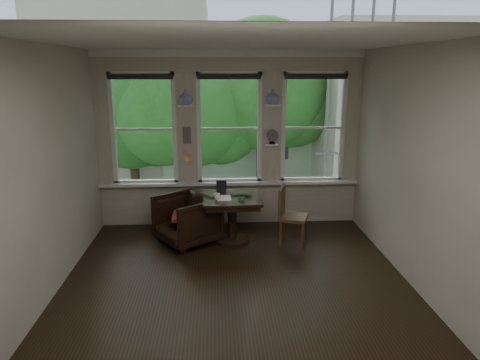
{
  "coord_description": "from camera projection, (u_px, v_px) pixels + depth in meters",
  "views": [
    {
      "loc": [
        -0.24,
        -5.07,
        2.72
      ],
      "look_at": [
        0.11,
        0.9,
        1.14
      ],
      "focal_mm": 32.0,
      "sensor_mm": 36.0,
      "label": 1
    }
  ],
  "objects": [
    {
      "name": "window_left",
      "position": [
        144.0,
        129.0,
        7.26
      ],
      "size": [
        1.1,
        0.12,
        1.9
      ],
      "primitive_type": null,
      "color": "white",
      "rests_on": "ground"
    },
    {
      "name": "armchair_left",
      "position": [
        187.0,
        219.0,
        6.75
      ],
      "size": [
        1.18,
        1.18,
        0.78
      ],
      "primitive_type": "imported",
      "rotation": [
        0.0,
        0.0,
        -0.94
      ],
      "color": "black",
      "rests_on": "ground"
    },
    {
      "name": "wall_front",
      "position": [
        250.0,
        244.0,
        3.05
      ],
      "size": [
        4.5,
        0.0,
        4.5
      ],
      "primitive_type": "plane",
      "rotation": [
        -1.57,
        0.0,
        0.0
      ],
      "color": "beige",
      "rests_on": "ground"
    },
    {
      "name": "tablet",
      "position": [
        221.0,
        187.0,
        6.83
      ],
      "size": [
        0.17,
        0.09,
        0.22
      ],
      "primitive_type": "cube",
      "rotation": [
        -0.26,
        0.0,
        -0.08
      ],
      "color": "black",
      "rests_on": "table"
    },
    {
      "name": "intercom",
      "position": [
        187.0,
        135.0,
        7.26
      ],
      "size": [
        0.14,
        0.06,
        0.28
      ],
      "primitive_type": "cube",
      "color": "#59544F",
      "rests_on": "ground"
    },
    {
      "name": "shelf_left",
      "position": [
        186.0,
        106.0,
        7.1
      ],
      "size": [
        0.26,
        0.16,
        0.03
      ],
      "primitive_type": "cube",
      "color": "white",
      "rests_on": "ground"
    },
    {
      "name": "window_right",
      "position": [
        313.0,
        128.0,
        7.42
      ],
      "size": [
        1.1,
        0.12,
        1.9
      ],
      "primitive_type": null,
      "color": "white",
      "rests_on": "ground"
    },
    {
      "name": "sticky_notes",
      "position": [
        188.0,
        155.0,
        7.35
      ],
      "size": [
        0.16,
        0.01,
        0.24
      ],
      "primitive_type": null,
      "color": "pink",
      "rests_on": "ground"
    },
    {
      "name": "wall_left",
      "position": [
        47.0,
        173.0,
        5.09
      ],
      "size": [
        0.0,
        4.5,
        4.5
      ],
      "primitive_type": "plane",
      "rotation": [
        1.57,
        0.0,
        1.57
      ],
      "color": "beige",
      "rests_on": "ground"
    },
    {
      "name": "shelf_right",
      "position": [
        272.0,
        105.0,
        7.18
      ],
      "size": [
        0.26,
        0.16,
        0.03
      ],
      "primitive_type": "cube",
      "color": "white",
      "rests_on": "ground"
    },
    {
      "name": "window_center",
      "position": [
        229.0,
        128.0,
        7.34
      ],
      "size": [
        1.1,
        0.12,
        1.9
      ],
      "primitive_type": null,
      "color": "white",
      "rests_on": "ground"
    },
    {
      "name": "mug",
      "position": [
        217.0,
        196.0,
        6.56
      ],
      "size": [
        0.1,
        0.1,
        0.1
      ],
      "primitive_type": "imported",
      "rotation": [
        0.0,
        0.0,
        -0.0
      ],
      "color": "white",
      "rests_on": "table"
    },
    {
      "name": "laptop",
      "position": [
        242.0,
        196.0,
        6.72
      ],
      "size": [
        0.33,
        0.25,
        0.02
      ],
      "primitive_type": "imported",
      "rotation": [
        0.0,
        0.0,
        -0.17
      ],
      "color": "black",
      "rests_on": "table"
    },
    {
      "name": "desk_fan",
      "position": [
        272.0,
        139.0,
        7.31
      ],
      "size": [
        0.2,
        0.2,
        0.24
      ],
      "primitive_type": null,
      "color": "#59544F",
      "rests_on": "ground"
    },
    {
      "name": "drinking_glass",
      "position": [
        242.0,
        199.0,
        6.44
      ],
      "size": [
        0.13,
        0.13,
        0.1
      ],
      "primitive_type": "imported",
      "rotation": [
        0.0,
        0.0,
        0.09
      ],
      "color": "white",
      "rests_on": "table"
    },
    {
      "name": "ceiling",
      "position": [
        235.0,
        42.0,
        4.84
      ],
      "size": [
        4.5,
        4.5,
        0.0
      ],
      "primitive_type": "plane",
      "rotation": [
        3.14,
        0.0,
        0.0
      ],
      "color": "silver",
      "rests_on": "ground"
    },
    {
      "name": "cushion_red",
      "position": [
        187.0,
        216.0,
        6.74
      ],
      "size": [
        0.45,
        0.45,
        0.06
      ],
      "primitive_type": "cube",
      "color": "maroon",
      "rests_on": "armchair_left"
    },
    {
      "name": "vase_right",
      "position": [
        273.0,
        97.0,
        7.15
      ],
      "size": [
        0.24,
        0.24,
        0.25
      ],
      "primitive_type": "imported",
      "color": "silver",
      "rests_on": "shelf_right"
    },
    {
      "name": "wall_back",
      "position": [
        229.0,
        140.0,
        7.39
      ],
      "size": [
        4.5,
        0.0,
        4.5
      ],
      "primitive_type": "plane",
      "rotation": [
        1.57,
        0.0,
        0.0
      ],
      "color": "beige",
      "rests_on": "ground"
    },
    {
      "name": "ground",
      "position": [
        236.0,
        281.0,
        5.6
      ],
      "size": [
        4.5,
        4.5,
        0.0
      ],
      "primitive_type": "plane",
      "color": "black",
      "rests_on": "ground"
    },
    {
      "name": "table",
      "position": [
        232.0,
        219.0,
        6.81
      ],
      "size": [
        0.9,
        0.9,
        0.75
      ],
      "primitive_type": null,
      "color": "black",
      "rests_on": "ground"
    },
    {
      "name": "papers",
      "position": [
        224.0,
        198.0,
        6.64
      ],
      "size": [
        0.24,
        0.31,
        0.0
      ],
      "primitive_type": "cube",
      "rotation": [
        0.0,
        0.0,
        0.06
      ],
      "color": "silver",
      "rests_on": "table"
    },
    {
      "name": "vase_left",
      "position": [
        186.0,
        97.0,
        7.07
      ],
      "size": [
        0.24,
        0.24,
        0.25
      ],
      "primitive_type": "imported",
      "color": "silver",
      "rests_on": "shelf_left"
    },
    {
      "name": "side_chair_right",
      "position": [
        293.0,
        217.0,
        6.67
      ],
      "size": [
        0.53,
        0.53,
        0.92
      ],
      "primitive_type": null,
      "rotation": [
        0.0,
        0.0,
        1.24
      ],
      "color": "#462B19",
      "rests_on": "ground"
    },
    {
      "name": "wall_right",
      "position": [
        415.0,
        168.0,
        5.34
      ],
      "size": [
        0.0,
        4.5,
        4.5
      ],
      "primitive_type": "plane",
      "rotation": [
        1.57,
        0.0,
        -1.57
      ],
      "color": "beige",
      "rests_on": "ground"
    }
  ]
}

